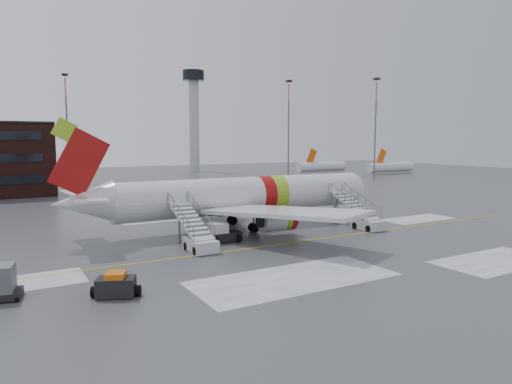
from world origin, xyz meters
TOP-DOWN VIEW (x-y plane):
  - ground at (0.00, 0.00)m, footprint 260.00×260.00m
  - airliner at (-1.00, 7.42)m, footprint 35.03×32.97m
  - airstair_fwd at (10.35, 0.89)m, footprint 2.05×7.70m
  - airstair_aft at (-8.41, 0.89)m, footprint 2.05×7.70m
  - pushback_tug at (-5.33, 2.54)m, footprint 3.21×2.51m
  - baggage_tractor at (-17.13, -7.69)m, footprint 3.03×2.11m
  - control_tower at (30.00, 95.00)m, footprint 6.40×6.40m
  - light_mast_far_ne at (42.00, 62.00)m, footprint 1.20×1.20m
  - light_mast_far_n at (-8.00, 78.00)m, footprint 1.20×1.20m
  - light_mast_far_e at (58.00, 48.00)m, footprint 1.20×1.20m
  - distant_aircraft at (62.50, 64.00)m, footprint 35.00×18.00m

SIDE VIEW (x-z plane):
  - ground at x=0.00m, z-range 0.00..0.00m
  - distant_aircraft at x=62.50m, z-range -4.00..4.00m
  - baggage_tractor at x=-17.13m, z-range -0.11..1.37m
  - pushback_tug at x=-5.33m, z-range -0.10..1.66m
  - airstair_fwd at x=10.35m, z-range -0.68..2.81m
  - airstair_aft at x=-8.41m, z-range -0.68..2.81m
  - airliner at x=-1.00m, z-range -2.17..9.01m
  - light_mast_far_ne at x=42.00m, z-range 1.71..25.96m
  - light_mast_far_n at x=-8.00m, z-range 1.71..25.96m
  - light_mast_far_e at x=58.00m, z-range 1.71..25.96m
  - control_tower at x=30.00m, z-range 3.75..33.75m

